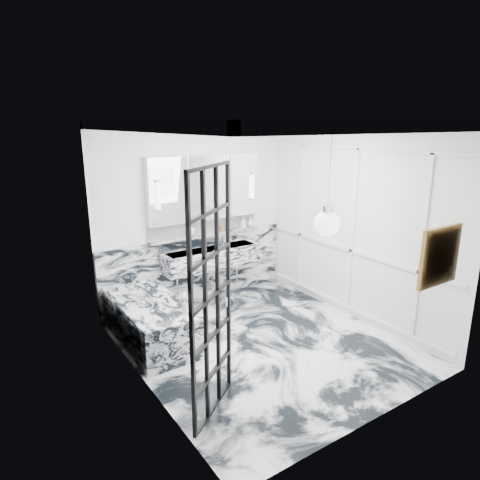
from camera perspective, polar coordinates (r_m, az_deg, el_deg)
floor at (r=5.75m, az=2.98°, el=-13.55°), size 3.60×3.60×0.00m
ceiling at (r=5.04m, az=3.43°, el=15.56°), size 3.60×3.60×0.00m
wall_back at (r=6.71m, az=-6.05°, el=3.41°), size 3.60×0.00×3.60m
wall_front at (r=4.00m, az=18.85°, el=-5.69°), size 3.60×0.00×3.60m
wall_left at (r=4.49m, az=-13.44°, el=-2.99°), size 0.00×3.60×3.60m
wall_right at (r=6.29m, az=14.97°, el=2.16°), size 0.00×3.60×3.60m
marble_clad_back at (r=6.92m, az=-5.75°, el=-3.72°), size 3.18×0.05×1.05m
marble_clad_left at (r=4.51m, az=-13.22°, el=-3.68°), size 0.02×3.56×2.68m
panel_molding at (r=6.29m, az=14.79°, el=1.25°), size 0.03×3.40×2.30m
soap_bottle_a at (r=6.95m, az=-1.62°, el=2.08°), size 0.08×0.08×0.19m
soap_bottle_b at (r=7.10m, az=0.39°, el=2.37°), size 0.09×0.09×0.18m
soap_bottle_c at (r=7.19m, az=1.41°, el=2.43°), size 0.13×0.13×0.16m
face_pot at (r=6.63m, az=-6.60°, el=1.16°), size 0.14×0.14×0.14m
amber_bottle at (r=6.90m, az=-2.43°, el=1.60°), size 0.04×0.04×0.10m
flower_vase at (r=5.31m, az=-7.30°, el=-8.92°), size 0.07×0.07×0.12m
crittall_door at (r=4.04m, az=-3.80°, el=-7.53°), size 0.73×0.56×2.42m
artwork at (r=4.68m, az=25.10°, el=-1.99°), size 0.51×0.05×0.51m
pendant_light at (r=4.06m, az=11.52°, el=2.16°), size 0.24×0.24×0.24m
trough_sink at (r=6.74m, az=-3.79°, el=-2.37°), size 1.60×0.45×0.30m
ledge at (r=6.79m, az=-4.54°, el=0.72°), size 1.90×0.14×0.04m
subway_tile at (r=6.81m, az=-4.82°, el=1.93°), size 1.90×0.03×0.23m
mirror_cabinet at (r=6.64m, az=-4.69°, el=7.01°), size 1.90×0.16×1.00m
sconce_left at (r=6.21m, az=-10.92°, el=5.82°), size 0.07×0.07×0.40m
sconce_right at (r=7.00m, az=1.62°, el=7.15°), size 0.07×0.07×0.40m
bathtub at (r=5.83m, az=-11.92°, el=-10.46°), size 0.75×1.65×0.55m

